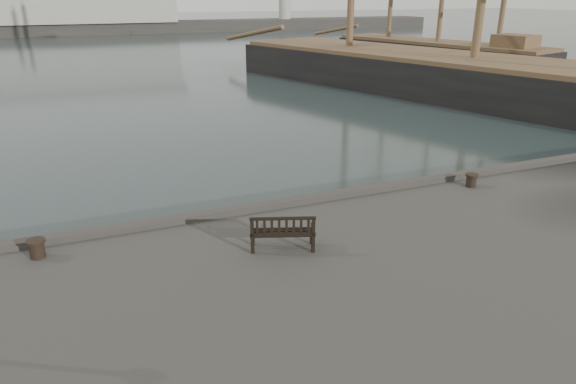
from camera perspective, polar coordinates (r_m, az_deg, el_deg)
name	(u,v)px	position (r m, az deg, el deg)	size (l,w,h in m)	color
ground	(258,259)	(14.62, -3.41, -7.43)	(400.00, 400.00, 0.00)	black
breakwater	(62,9)	(104.20, -23.85, 18.06)	(140.00, 9.50, 12.20)	#383530
bench	(283,238)	(11.64, -0.60, -5.15)	(1.54, 0.97, 0.84)	black
bollard_left	(37,249)	(12.58, -26.14, -5.68)	(0.40, 0.40, 0.42)	black
bollard_right	(471,180)	(16.33, 19.70, 1.22)	(0.38, 0.38, 0.40)	black
tall_ship_main	(470,87)	(39.33, 19.61, 10.95)	(21.40, 42.45, 31.48)	black
tall_ship_far	(436,57)	(57.78, 16.13, 14.18)	(11.47, 24.76, 20.78)	black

